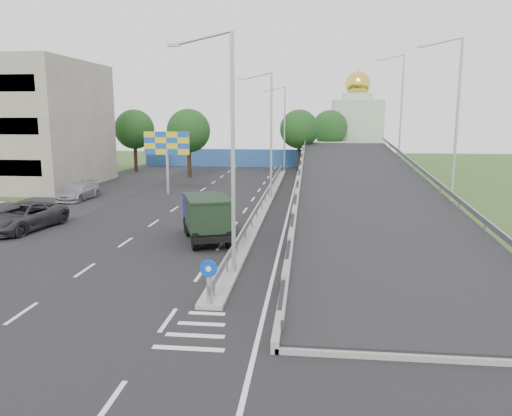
# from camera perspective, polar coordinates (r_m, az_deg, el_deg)

# --- Properties ---
(ground) EXTENTS (160.00, 160.00, 0.00)m
(ground) POSITION_cam_1_polar(r_m,az_deg,el_deg) (16.51, -6.88, -14.23)
(ground) COLOR #2D4C1E
(ground) RESTS_ON ground
(road_surface) EXTENTS (26.00, 90.00, 0.04)m
(road_surface) POSITION_cam_1_polar(r_m,az_deg,el_deg) (35.86, -4.32, -0.56)
(road_surface) COLOR black
(road_surface) RESTS_ON ground
(parking_strip) EXTENTS (8.00, 90.00, 0.05)m
(parking_strip) POSITION_cam_1_polar(r_m,az_deg,el_deg) (40.31, -22.80, -0.13)
(parking_strip) COLOR black
(parking_strip) RESTS_ON ground
(median) EXTENTS (1.00, 44.00, 0.20)m
(median) POSITION_cam_1_polar(r_m,az_deg,el_deg) (39.33, 1.05, 0.61)
(median) COLOR gray
(median) RESTS_ON ground
(overpass_ramp) EXTENTS (10.00, 50.00, 3.50)m
(overpass_ramp) POSITION_cam_1_polar(r_m,az_deg,el_deg) (39.12, 12.07, 2.77)
(overpass_ramp) COLOR gray
(overpass_ramp) RESTS_ON ground
(median_guardrail) EXTENTS (0.09, 44.00, 0.71)m
(median_guardrail) POSITION_cam_1_polar(r_m,az_deg,el_deg) (39.22, 1.05, 1.54)
(median_guardrail) COLOR gray
(median_guardrail) RESTS_ON median
(sign_bollard) EXTENTS (0.64, 0.23, 1.67)m
(sign_bollard) POSITION_cam_1_polar(r_m,az_deg,el_deg) (18.10, -5.38, -8.41)
(sign_bollard) COLOR black
(sign_bollard) RESTS_ON median
(lamp_post_near) EXTENTS (2.74, 0.18, 10.08)m
(lamp_post_near) POSITION_cam_1_polar(r_m,az_deg,el_deg) (20.89, -3.18, 7.54)
(lamp_post_near) COLOR #B2B5B7
(lamp_post_near) RESTS_ON median
(lamp_post_mid) EXTENTS (2.74, 0.18, 10.08)m
(lamp_post_mid) POSITION_cam_1_polar(r_m,az_deg,el_deg) (40.74, 1.49, 9.03)
(lamp_post_mid) COLOR #B2B5B7
(lamp_post_mid) RESTS_ON median
(lamp_post_far) EXTENTS (2.74, 0.18, 10.08)m
(lamp_post_far) POSITION_cam_1_polar(r_m,az_deg,el_deg) (60.68, 3.11, 9.52)
(lamp_post_far) COLOR #B2B5B7
(lamp_post_far) RESTS_ON median
(blue_wall) EXTENTS (30.00, 0.50, 2.40)m
(blue_wall) POSITION_cam_1_polar(r_m,az_deg,el_deg) (67.24, -0.15, 5.71)
(blue_wall) COLOR #264A8D
(blue_wall) RESTS_ON ground
(church) EXTENTS (7.00, 7.00, 13.80)m
(church) POSITION_cam_1_polar(r_m,az_deg,el_deg) (74.87, 11.40, 9.15)
(church) COLOR #B2CCAD
(church) RESTS_ON ground
(billboard) EXTENTS (4.00, 0.24, 5.50)m
(billboard) POSITION_cam_1_polar(r_m,az_deg,el_deg) (44.47, -10.16, 6.90)
(billboard) COLOR #B2B5B7
(billboard) RESTS_ON ground
(tree_left_mid) EXTENTS (4.80, 4.80, 7.60)m
(tree_left_mid) POSITION_cam_1_polar(r_m,az_deg,el_deg) (56.26, -7.71, 8.72)
(tree_left_mid) COLOR black
(tree_left_mid) RESTS_ON ground
(tree_median_far) EXTENTS (4.80, 4.80, 7.60)m
(tree_median_far) POSITION_cam_1_polar(r_m,az_deg,el_deg) (62.62, 4.96, 8.95)
(tree_median_far) COLOR black
(tree_median_far) RESTS_ON ground
(tree_left_far) EXTENTS (4.80, 4.80, 7.60)m
(tree_left_far) POSITION_cam_1_polar(r_m,az_deg,el_deg) (63.37, -13.73, 8.72)
(tree_left_far) COLOR black
(tree_left_far) RESTS_ON ground
(tree_ramp_far) EXTENTS (4.80, 4.80, 7.60)m
(tree_ramp_far) POSITION_cam_1_polar(r_m,az_deg,el_deg) (69.64, 8.43, 9.04)
(tree_ramp_far) COLOR black
(tree_ramp_far) RESTS_ON ground
(dump_truck) EXTENTS (3.91, 6.10, 2.53)m
(dump_truck) POSITION_cam_1_polar(r_m,az_deg,el_deg) (28.07, -5.74, -0.79)
(dump_truck) COLOR black
(dump_truck) RESTS_ON ground
(parked_car_c) EXTENTS (3.65, 6.33, 1.66)m
(parked_car_c) POSITION_cam_1_polar(r_m,az_deg,el_deg) (33.37, -25.12, -0.93)
(parked_car_c) COLOR #2C2B2F
(parked_car_c) RESTS_ON ground
(parked_car_d) EXTENTS (2.20, 4.96, 1.42)m
(parked_car_d) POSITION_cam_1_polar(r_m,az_deg,el_deg) (43.65, -19.63, 1.79)
(parked_car_d) COLOR #96989E
(parked_car_d) RESTS_ON ground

